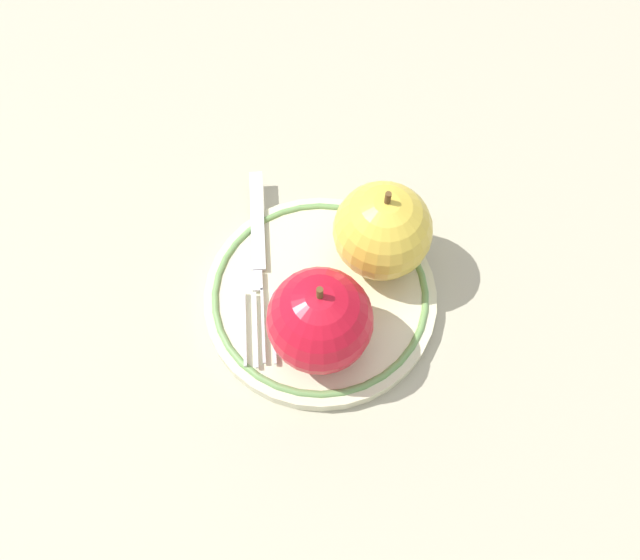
{
  "coord_description": "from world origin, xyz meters",
  "views": [
    {
      "loc": [
        0.13,
        0.2,
        0.49
      ],
      "look_at": [
        -0.01,
        -0.0,
        0.04
      ],
      "focal_mm": 35.0,
      "sensor_mm": 36.0,
      "label": 1
    }
  ],
  "objects_px": {
    "apple_red_whole": "(383,232)",
    "plate": "(320,295)",
    "apple_second_whole": "(320,320)",
    "fork": "(257,256)"
  },
  "relations": [
    {
      "from": "apple_red_whole",
      "to": "plate",
      "type": "bearing_deg",
      "value": -1.41
    },
    {
      "from": "apple_second_whole",
      "to": "fork",
      "type": "distance_m",
      "value": 0.11
    },
    {
      "from": "apple_second_whole",
      "to": "plate",
      "type": "bearing_deg",
      "value": -124.29
    },
    {
      "from": "apple_red_whole",
      "to": "fork",
      "type": "relative_size",
      "value": 0.53
    },
    {
      "from": "apple_red_whole",
      "to": "apple_second_whole",
      "type": "bearing_deg",
      "value": 22.7
    },
    {
      "from": "plate",
      "to": "fork",
      "type": "height_order",
      "value": "fork"
    },
    {
      "from": "apple_second_whole",
      "to": "fork",
      "type": "xyz_separation_m",
      "value": [
        0.0,
        -0.1,
        -0.04
      ]
    },
    {
      "from": "plate",
      "to": "apple_red_whole",
      "type": "distance_m",
      "value": 0.08
    },
    {
      "from": "plate",
      "to": "apple_second_whole",
      "type": "height_order",
      "value": "apple_second_whole"
    },
    {
      "from": "apple_red_whole",
      "to": "apple_second_whole",
      "type": "height_order",
      "value": "same"
    }
  ]
}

